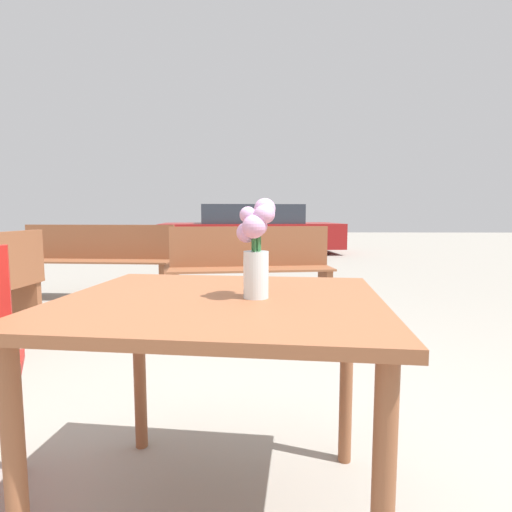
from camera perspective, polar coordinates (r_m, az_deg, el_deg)
table_front at (r=1.24m, az=-5.05°, el=-10.24°), size 1.04×0.93×0.73m
flower_vase at (r=1.18m, az=0.09°, el=1.50°), size 0.12×0.14×0.30m
bench_middle at (r=4.97m, az=-21.79°, el=-0.24°), size 1.80×0.45×0.85m
bench_far at (r=3.95m, az=-0.74°, el=-1.46°), size 1.63×0.58×0.85m
parked_car at (r=9.97m, az=-0.77°, el=3.75°), size 4.56×2.41×1.20m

